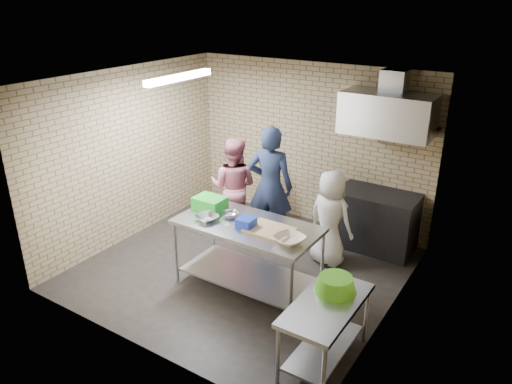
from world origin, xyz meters
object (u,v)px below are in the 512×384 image
at_px(side_counter, 325,333).
at_px(bottle_green, 423,122).
at_px(woman_pink, 234,187).
at_px(woman_white, 330,218).
at_px(green_basin, 335,284).
at_px(man_navy, 270,187).
at_px(stove, 375,220).
at_px(bottle_red, 395,117).
at_px(blue_tub, 246,223).
at_px(green_crate, 210,203).
at_px(prep_table, 248,256).

distance_m(side_counter, bottle_green, 3.41).
bearing_deg(woman_pink, woman_white, 162.13).
distance_m(side_counter, green_basin, 0.52).
bearing_deg(man_navy, stove, -167.97).
height_order(side_counter, green_basin, green_basin).
bearing_deg(green_basin, bottle_red, 97.90).
xyz_separation_m(green_basin, bottle_green, (0.02, 2.74, 1.18)).
xyz_separation_m(bottle_green, man_navy, (-1.88, -1.00, -1.06)).
height_order(blue_tub, bottle_green, bottle_green).
bearing_deg(green_crate, bottle_red, 49.62).
relative_size(prep_table, bottle_red, 10.42).
bearing_deg(side_counter, bottle_green, 90.00).
relative_size(green_basin, woman_pink, 0.28).
relative_size(side_counter, green_basin, 2.61).
height_order(green_basin, bottle_red, bottle_red).
bearing_deg(bottle_red, green_basin, -82.10).
bearing_deg(prep_table, stove, 62.35).
xyz_separation_m(blue_tub, bottle_red, (1.04, 2.32, 1.02)).
distance_m(prep_table, green_crate, 0.90).
bearing_deg(prep_table, green_crate, 170.27).
distance_m(bottle_green, man_navy, 2.38).
bearing_deg(blue_tub, side_counter, -24.84).
height_order(prep_table, bottle_red, bottle_red).
bearing_deg(prep_table, woman_white, 61.67).
relative_size(green_crate, green_basin, 0.91).
bearing_deg(woman_white, bottle_red, -103.11).
bearing_deg(prep_table, side_counter, -27.23).
height_order(bottle_green, woman_white, bottle_green).
relative_size(prep_table, green_crate, 4.50).
bearing_deg(prep_table, blue_tub, -63.43).
height_order(stove, bottle_red, bottle_red).
xyz_separation_m(prep_table, man_navy, (-0.40, 1.22, 0.49)).
distance_m(blue_tub, woman_white, 1.44).
distance_m(bottle_green, woman_pink, 3.01).
height_order(stove, bottle_green, bottle_green).
bearing_deg(green_basin, woman_white, 116.18).
height_order(side_counter, stove, stove).
height_order(blue_tub, bottle_red, bottle_red).
distance_m(green_crate, woman_pink, 1.18).
bearing_deg(side_counter, stove, 99.29).
relative_size(prep_table, woman_white, 1.32).
relative_size(prep_table, stove, 1.56).
distance_m(side_counter, man_navy, 2.80).
height_order(green_crate, bottle_red, bottle_red).
distance_m(stove, woman_white, 0.94).
relative_size(bottle_red, woman_pink, 0.11).
relative_size(side_counter, stove, 1.00).
bearing_deg(green_crate, woman_pink, 109.07).
relative_size(green_basin, woman_white, 0.32).
bearing_deg(green_crate, woman_white, 38.42).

